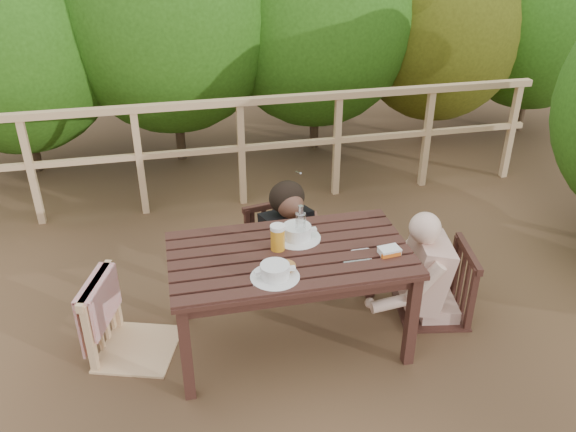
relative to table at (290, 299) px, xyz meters
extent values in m
plane|color=brown|center=(0.00, 0.00, -0.33)|extent=(60.00, 60.00, 0.00)
cube|color=black|center=(0.00, 0.00, 0.00)|extent=(1.45, 0.81, 0.67)
cube|color=tan|center=(-0.97, 0.12, 0.15)|extent=(0.61, 0.61, 0.97)
cube|color=black|center=(0.11, 0.87, 0.11)|extent=(0.52, 0.52, 0.88)
cube|color=black|center=(1.02, 0.08, 0.14)|extent=(0.54, 0.54, 0.94)
cube|color=tan|center=(0.00, 2.00, 0.17)|extent=(5.60, 0.10, 1.01)
cylinder|color=white|center=(-0.14, -0.24, 0.38)|extent=(0.28, 0.28, 0.09)
cylinder|color=white|center=(0.08, 0.15, 0.38)|extent=(0.30, 0.30, 0.10)
ellipsoid|color=#A55D2E|center=(-0.07, -0.18, 0.37)|extent=(0.13, 0.10, 0.07)
cylinder|color=orange|center=(-0.06, 0.05, 0.42)|extent=(0.09, 0.09, 0.18)
cylinder|color=white|center=(0.09, 0.10, 0.47)|extent=(0.06, 0.06, 0.27)
cube|color=white|center=(0.57, -0.15, 0.36)|extent=(0.13, 0.10, 0.05)
camera|label=1|loc=(-0.65, -2.91, 2.24)|focal=36.73mm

